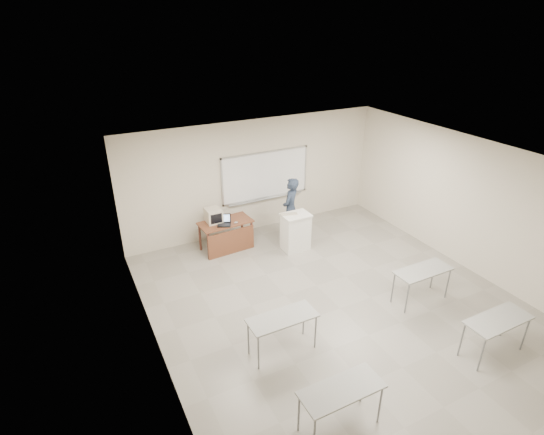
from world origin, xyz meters
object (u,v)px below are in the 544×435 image
whiteboard (265,176)px  podium (296,232)px  presenter (290,209)px  crt_monitor (213,215)px  mouse (236,222)px  keyboard (289,214)px  laptop (223,222)px  instructor_desk (227,232)px

whiteboard → podium: whiteboard is taller
whiteboard → presenter: 1.14m
crt_monitor → mouse: bearing=-36.4°
mouse → keyboard: bearing=-5.2°
laptop → whiteboard: bearing=51.3°
podium → keyboard: keyboard is taller
presenter → laptop: bearing=-42.5°
podium → presenter: bearing=73.3°
podium → mouse: (-1.33, 0.60, 0.29)m
podium → laptop: 1.80m
keyboard → presenter: size_ratio=0.25×
podium → crt_monitor: crt_monitor is taller
mouse → presenter: size_ratio=0.06×
instructor_desk → crt_monitor: size_ratio=3.06×
mouse → instructor_desk: bearing=174.2°
instructor_desk → crt_monitor: 0.52m
podium → mouse: podium is taller
instructor_desk → whiteboard: bearing=24.4°
whiteboard → keyboard: bearing=-92.2°
crt_monitor → presenter: presenter is taller
laptop → mouse: laptop is taller
mouse → laptop: bearing=-175.4°
crt_monitor → laptop: bearing=-59.6°
crt_monitor → keyboard: (1.63, -0.85, 0.04)m
podium → mouse: size_ratio=9.64×
presenter → whiteboard: bearing=-112.6°
laptop → keyboard: 1.60m
whiteboard → keyboard: (-0.05, -1.39, -0.52)m
laptop → presenter: 1.81m
mouse → presenter: presenter is taller
whiteboard → instructor_desk: 1.89m
crt_monitor → laptop: (0.15, -0.25, -0.11)m
whiteboard → laptop: size_ratio=7.82×
whiteboard → presenter: whiteboard is taller
podium → laptop: (-1.63, 0.67, 0.33)m
mouse → keyboard: 1.30m
laptop → mouse: (0.30, -0.07, -0.04)m
laptop → presenter: (1.81, -0.10, 0.02)m
crt_monitor → keyboard: bearing=-27.9°
laptop → keyboard: size_ratio=0.77×
podium → presenter: presenter is taller
keyboard → mouse: bearing=174.2°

